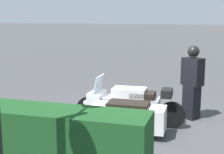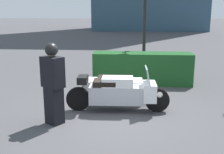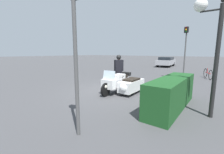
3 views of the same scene
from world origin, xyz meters
name	(u,v)px [view 2 (image 2 of 3)]	position (x,y,z in m)	size (l,w,h in m)	color
ground_plane	(114,114)	(0.00, 0.00, 0.00)	(160.00, 160.00, 0.00)	#424244
police_motorcycle	(119,90)	(0.10, 0.58, 0.46)	(2.61, 1.34, 1.14)	black
officer_rider	(53,82)	(-1.29, -0.69, 0.97)	(0.58, 0.54, 1.83)	black
hedge_bush_curbside	(142,68)	(0.77, 3.01, 0.54)	(3.36, 0.82, 1.08)	#19471E
twin_lamp_post	(145,1)	(0.85, 4.21, 2.82)	(0.38, 1.44, 3.52)	black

